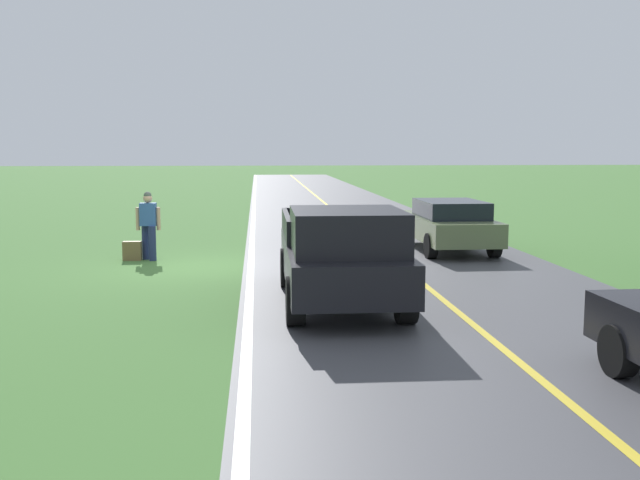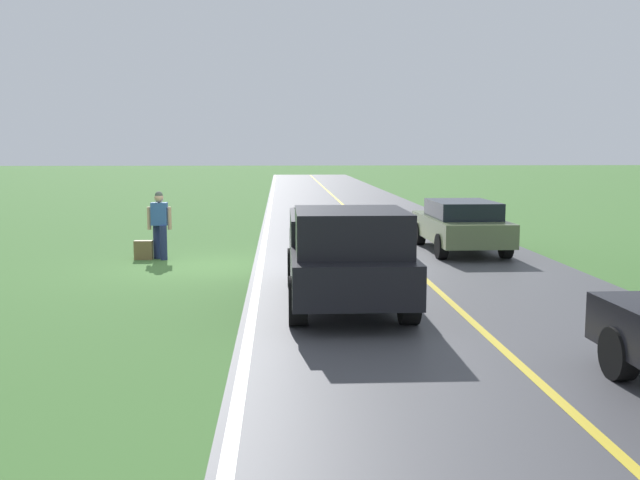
{
  "view_description": "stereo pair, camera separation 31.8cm",
  "coord_description": "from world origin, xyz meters",
  "px_view_note": "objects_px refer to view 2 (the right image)",
  "views": [
    {
      "loc": [
        -1.53,
        17.51,
        2.85
      ],
      "look_at": [
        -2.4,
        7.29,
        1.55
      ],
      "focal_mm": 40.97,
      "sensor_mm": 36.0,
      "label": 1
    },
    {
      "loc": [
        -1.84,
        17.53,
        2.85
      ],
      "look_at": [
        -2.4,
        7.29,
        1.55
      ],
      "focal_mm": 40.97,
      "sensor_mm": 36.0,
      "label": 2
    }
  ],
  "objects_px": {
    "hitchhiker_walking": "(160,221)",
    "sedan_near_oncoming": "(461,224)",
    "suitcase_carried": "(144,250)",
    "pickup_truck_passing": "(346,253)"
  },
  "relations": [
    {
      "from": "suitcase_carried",
      "to": "hitchhiker_walking",
      "type": "bearing_deg",
      "value": 100.86
    },
    {
      "from": "suitcase_carried",
      "to": "sedan_near_oncoming",
      "type": "height_order",
      "value": "sedan_near_oncoming"
    },
    {
      "from": "sedan_near_oncoming",
      "to": "suitcase_carried",
      "type": "bearing_deg",
      "value": 6.89
    },
    {
      "from": "sedan_near_oncoming",
      "to": "pickup_truck_passing",
      "type": "bearing_deg",
      "value": 60.9
    },
    {
      "from": "hitchhiker_walking",
      "to": "suitcase_carried",
      "type": "height_order",
      "value": "hitchhiker_walking"
    },
    {
      "from": "suitcase_carried",
      "to": "sedan_near_oncoming",
      "type": "bearing_deg",
      "value": 98.81
    },
    {
      "from": "suitcase_carried",
      "to": "sedan_near_oncoming",
      "type": "relative_size",
      "value": 0.11
    },
    {
      "from": "hitchhiker_walking",
      "to": "sedan_near_oncoming",
      "type": "bearing_deg",
      "value": -173.22
    },
    {
      "from": "hitchhiker_walking",
      "to": "sedan_near_oncoming",
      "type": "xyz_separation_m",
      "value": [
        -8.06,
        -0.96,
        -0.23
      ]
    },
    {
      "from": "pickup_truck_passing",
      "to": "sedan_near_oncoming",
      "type": "height_order",
      "value": "pickup_truck_passing"
    }
  ]
}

